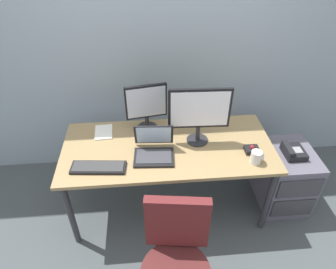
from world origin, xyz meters
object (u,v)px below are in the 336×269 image
at_px(desk_phone, 293,152).
at_px(monitor_side, 146,105).
at_px(keyboard, 98,167).
at_px(coffee_mug, 256,157).
at_px(laptop, 154,149).
at_px(file_cabinet, 284,177).
at_px(monitor_main, 199,112).
at_px(office_chair, 176,269).
at_px(paper_notepad, 104,132).
at_px(trackball_mouse, 252,149).

bearing_deg(desk_phone, monitor_side, 166.05).
bearing_deg(keyboard, coffee_mug, -1.58).
distance_m(keyboard, laptop, 0.45).
relative_size(file_cabinet, monitor_main, 1.19).
relative_size(office_chair, monitor_main, 1.92).
distance_m(desk_phone, monitor_main, 0.91).
bearing_deg(keyboard, desk_phone, 6.15).
xyz_separation_m(keyboard, coffee_mug, (1.20, -0.03, 0.04)).
bearing_deg(monitor_main, paper_notepad, 167.10).
xyz_separation_m(laptop, trackball_mouse, (0.78, -0.04, -0.03)).
xyz_separation_m(file_cabinet, desk_phone, (-0.01, -0.02, 0.33)).
bearing_deg(monitor_side, keyboard, -128.70).
relative_size(laptop, paper_notepad, 1.58).
relative_size(keyboard, laptop, 1.28).
bearing_deg(monitor_main, keyboard, -161.42).
bearing_deg(file_cabinet, laptop, -177.08).
bearing_deg(file_cabinet, trackball_mouse, -166.69).
bearing_deg(monitor_main, coffee_mug, -36.71).
bearing_deg(trackball_mouse, file_cabinet, 13.31).
bearing_deg(paper_notepad, coffee_mug, -21.95).
xyz_separation_m(monitor_side, keyboard, (-0.38, -0.48, -0.22)).
bearing_deg(trackball_mouse, laptop, 177.24).
distance_m(desk_phone, keyboard, 1.63).
xyz_separation_m(file_cabinet, monitor_main, (-0.83, 0.08, 0.72)).
height_order(monitor_main, paper_notepad, monitor_main).
xyz_separation_m(keyboard, trackball_mouse, (1.21, 0.09, 0.01)).
xyz_separation_m(monitor_main, paper_notepad, (-0.79, 0.18, -0.28)).
distance_m(laptop, paper_notepad, 0.53).
relative_size(monitor_main, paper_notepad, 2.38).
bearing_deg(keyboard, paper_notepad, 89.70).
height_order(monitor_side, trackball_mouse, monitor_side).
relative_size(file_cabinet, office_chair, 0.62).
xyz_separation_m(coffee_mug, paper_notepad, (-1.20, 0.48, -0.05)).
relative_size(file_cabinet, monitor_side, 1.37).
bearing_deg(keyboard, file_cabinet, 6.69).
distance_m(monitor_side, coffee_mug, 0.98).
distance_m(file_cabinet, trackball_mouse, 0.63).
bearing_deg(monitor_side, monitor_main, -27.34).
bearing_deg(office_chair, laptop, 96.50).
bearing_deg(coffee_mug, desk_phone, 26.36).
xyz_separation_m(desk_phone, monitor_main, (-0.82, 0.09, 0.39)).
relative_size(laptop, trackball_mouse, 2.98).
bearing_deg(trackball_mouse, keyboard, -175.66).
distance_m(file_cabinet, keyboard, 1.70).
height_order(desk_phone, monitor_side, monitor_side).
height_order(desk_phone, laptop, laptop).
bearing_deg(monitor_main, trackball_mouse, -23.18).
distance_m(monitor_main, monitor_side, 0.47).
distance_m(desk_phone, coffee_mug, 0.49).
distance_m(desk_phone, office_chair, 1.41).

